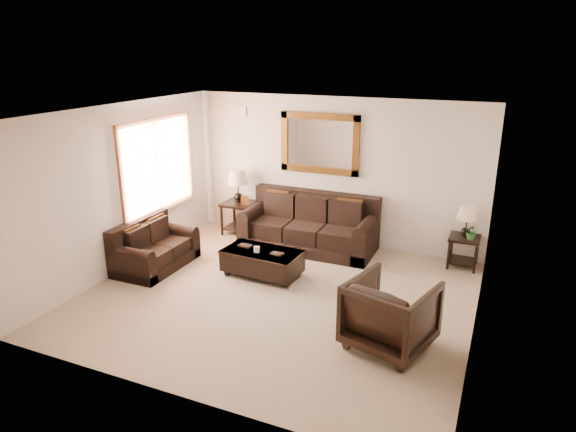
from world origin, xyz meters
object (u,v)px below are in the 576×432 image
at_px(sofa, 309,229).
at_px(end_table_left, 238,192).
at_px(armchair, 391,311).
at_px(loveseat, 153,250).
at_px(coffee_table, 262,260).
at_px(end_table_right, 466,227).

distance_m(sofa, end_table_left, 1.62).
height_order(end_table_left, armchair, end_table_left).
height_order(loveseat, end_table_left, end_table_left).
bearing_deg(coffee_table, sofa, 83.77).
height_order(sofa, armchair, sofa).
height_order(loveseat, coffee_table, loveseat).
bearing_deg(sofa, loveseat, -138.13).
distance_m(end_table_left, end_table_right, 4.23).
height_order(loveseat, end_table_right, end_table_right).
relative_size(loveseat, end_table_left, 1.10).
bearing_deg(coffee_table, end_table_left, 132.74).
relative_size(sofa, end_table_left, 1.88).
xyz_separation_m(loveseat, end_table_right, (4.76, 2.05, 0.41)).
distance_m(loveseat, end_table_left, 2.15).
bearing_deg(sofa, end_table_right, 4.02).
bearing_deg(end_table_left, coffee_table, -50.92).
bearing_deg(end_table_right, coffee_table, -150.85).
bearing_deg(armchair, loveseat, 4.66).
relative_size(loveseat, armchair, 1.46).
relative_size(loveseat, coffee_table, 1.09).
bearing_deg(end_table_right, armchair, -101.48).
height_order(sofa, end_table_left, end_table_left).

